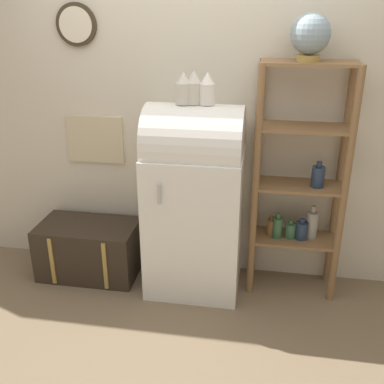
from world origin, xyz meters
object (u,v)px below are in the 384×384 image
at_px(vase_left, 183,89).
at_px(globe, 310,35).
at_px(refrigerator, 195,198).
at_px(vase_center, 194,89).
at_px(vase_right, 207,90).
at_px(suitcase_trunk, 89,249).

bearing_deg(vase_left, globe, 7.41).
relative_size(refrigerator, vase_center, 6.50).
relative_size(globe, vase_left, 1.37).
xyz_separation_m(refrigerator, vase_right, (0.08, -0.00, 0.79)).
distance_m(suitcase_trunk, vase_left, 1.53).
relative_size(refrigerator, suitcase_trunk, 1.84).
bearing_deg(suitcase_trunk, globe, 2.64).
xyz_separation_m(refrigerator, globe, (0.72, 0.09, 1.13)).
bearing_deg(suitcase_trunk, vase_left, -2.21).
xyz_separation_m(vase_left, vase_right, (0.16, 0.01, -0.00)).
distance_m(globe, vase_left, 0.87).
distance_m(globe, vase_right, 0.73).
relative_size(vase_left, vase_center, 0.97).
bearing_deg(vase_right, vase_center, 178.32).
bearing_deg(refrigerator, vase_right, -1.40).
relative_size(vase_left, vase_right, 1.00).
xyz_separation_m(refrigerator, suitcase_trunk, (-0.86, 0.02, -0.52)).
bearing_deg(vase_center, vase_right, -1.68).
height_order(refrigerator, vase_center, vase_center).
relative_size(suitcase_trunk, vase_left, 3.64).
height_order(suitcase_trunk, vase_center, vase_center).
xyz_separation_m(globe, vase_right, (-0.63, -0.09, -0.34)).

